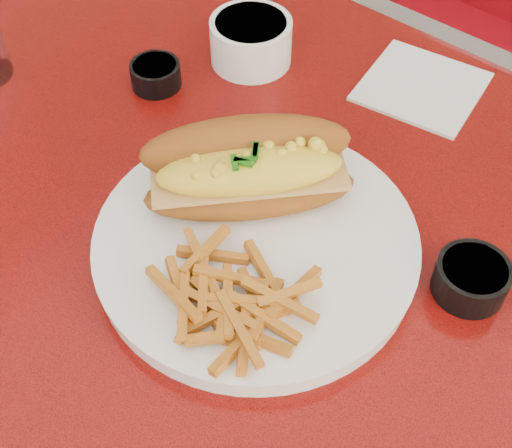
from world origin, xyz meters
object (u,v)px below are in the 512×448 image
Objects in this scene: mac_hoagie at (248,169)px; sauce_cup_right at (471,278)px; diner_table at (245,338)px; booth_bench_far at (511,150)px; sauce_cup_left at (156,74)px; gravy_ramekin at (251,40)px; dinner_plate at (256,245)px; fork at (281,258)px.

mac_hoagie reaches higher than sauce_cup_right.
diner_table is 0.87m from booth_bench_far.
sauce_cup_left is 0.40m from sauce_cup_right.
gravy_ramekin is (-0.17, 0.21, 0.19)m from diner_table.
dinner_plate is 1.81× the size of mac_hoagie.
sauce_cup_right is (0.14, 0.09, -0.00)m from fork.
dinner_plate reaches higher than diner_table.
mac_hoagie is at bearing 123.59° from diner_table.
sauce_cup_right is at bearing -19.77° from gravy_ramekin.
booth_bench_far is at bearing -16.14° from fork.
booth_bench_far is 0.89m from sauce_cup_left.
sauce_cup_right is (0.40, -0.02, 0.00)m from sauce_cup_left.
sauce_cup_left reaches higher than dinner_plate.
sauce_cup_right reaches higher than sauce_cup_left.
gravy_ramekin is (-0.18, 0.21, 0.02)m from dinner_plate.
gravy_ramekin reaches higher than sauce_cup_right.
fork is 1.69× the size of sauce_cup_right.
mac_hoagie is 2.91× the size of sauce_cup_left.
sauce_cup_left reaches higher than diner_table.
sauce_cup_right is at bearing 26.04° from diner_table.
sauce_cup_right is at bearing -33.16° from mac_hoagie.
diner_table is 0.27m from sauce_cup_right.
fork is at bearing -5.60° from dinner_plate.
gravy_ramekin is at bearing 131.03° from dinner_plate.
dinner_plate is (0.01, 0.00, 0.17)m from diner_table.
dinner_plate is at bearing -25.07° from sauce_cup_left.
mac_hoagie is (-0.02, -0.77, 0.54)m from booth_bench_far.
fork is at bearing -76.24° from mac_hoagie.
gravy_ramekin is at bearing 63.00° from sauce_cup_left.
booth_bench_far is 0.95m from dinner_plate.
diner_table is 1.03× the size of booth_bench_far.
sauce_cup_right is (0.35, -0.13, -0.01)m from gravy_ramekin.
booth_bench_far is at bearing 72.34° from sauce_cup_left.
mac_hoagie is at bearing -50.40° from gravy_ramekin.
mac_hoagie is at bearing -165.81° from sauce_cup_right.
sauce_cup_left is at bearing -117.00° from gravy_ramekin.
sauce_cup_left reaches higher than fork.
booth_bench_far reaches higher than sauce_cup_right.
booth_bench_far is at bearing 90.00° from diner_table.
sauce_cup_left is (-0.20, 0.08, -0.04)m from mac_hoagie.
booth_bench_far reaches higher than gravy_ramekin.
booth_bench_far is at bearing 90.97° from dinner_plate.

